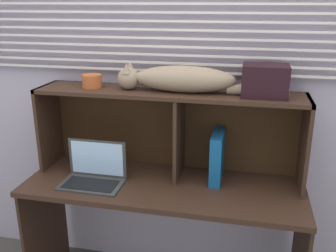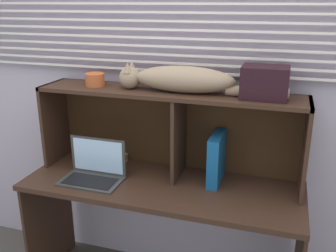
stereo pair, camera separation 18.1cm
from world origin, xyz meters
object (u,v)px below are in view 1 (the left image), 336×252
(small_basket, at_px, (92,81))
(storage_box, at_px, (265,81))
(laptop, at_px, (94,174))
(book_stack, at_px, (107,164))
(cat, at_px, (181,79))
(binder_upright, at_px, (217,156))

(small_basket, xyz_separation_m, storage_box, (0.96, 0.00, 0.05))
(small_basket, bearing_deg, laptop, -72.75)
(book_stack, distance_m, storage_box, 1.06)
(laptop, bearing_deg, cat, 22.37)
(cat, distance_m, storage_box, 0.44)
(small_basket, bearing_deg, cat, 0.00)
(book_stack, bearing_deg, small_basket, -177.43)
(book_stack, relative_size, storage_box, 1.08)
(cat, distance_m, small_basket, 0.52)
(laptop, distance_m, storage_box, 1.07)
(binder_upright, bearing_deg, laptop, -164.31)
(binder_upright, distance_m, small_basket, 0.84)
(cat, distance_m, book_stack, 0.72)
(cat, height_order, laptop, cat)
(storage_box, bearing_deg, cat, 180.00)
(laptop, xyz_separation_m, storage_box, (0.90, 0.19, 0.54))
(laptop, relative_size, book_stack, 1.37)
(laptop, bearing_deg, book_stack, 89.22)
(storage_box, bearing_deg, small_basket, 180.00)
(laptop, distance_m, binder_upright, 0.71)
(cat, height_order, book_stack, cat)
(book_stack, distance_m, small_basket, 0.52)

